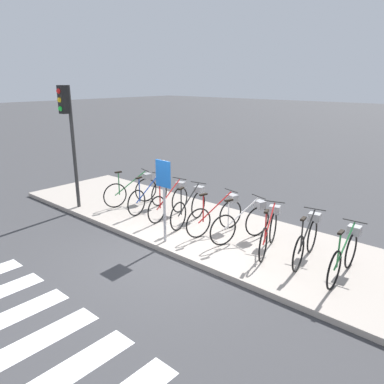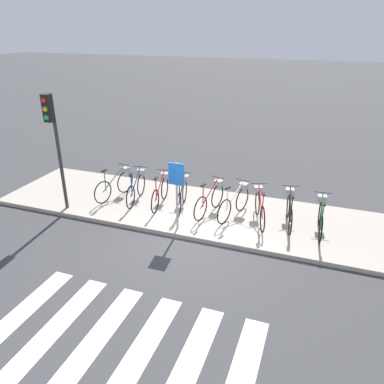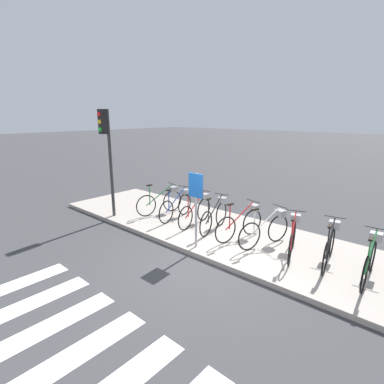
% 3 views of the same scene
% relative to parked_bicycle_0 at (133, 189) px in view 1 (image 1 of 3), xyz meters
% --- Properties ---
extents(ground_plane, '(120.00, 120.00, 0.00)m').
position_rel_parked_bicycle_0_xyz_m(ground_plane, '(3.16, -1.60, -0.58)').
color(ground_plane, '#38383A').
extents(sidewalk, '(13.34, 3.22, 0.12)m').
position_rel_parked_bicycle_0_xyz_m(sidewalk, '(3.16, 0.01, -0.52)').
color(sidewalk, '#9E9389').
rests_on(sidewalk, ground_plane).
extents(parked_bicycle_0, '(0.57, 1.70, 1.07)m').
position_rel_parked_bicycle_0_xyz_m(parked_bicycle_0, '(0.00, 0.00, 0.00)').
color(parked_bicycle_0, black).
rests_on(parked_bicycle_0, sidewalk).
extents(parked_bicycle_1, '(0.46, 1.73, 1.07)m').
position_rel_parked_bicycle_0_xyz_m(parked_bicycle_1, '(0.76, -0.02, 0.00)').
color(parked_bicycle_1, black).
rests_on(parked_bicycle_1, sidewalk).
extents(parked_bicycle_2, '(0.46, 1.73, 1.07)m').
position_rel_parked_bicycle_0_xyz_m(parked_bicycle_2, '(1.60, -0.03, 0.00)').
color(parked_bicycle_2, black).
rests_on(parked_bicycle_2, sidewalk).
extents(parked_bicycle_3, '(0.52, 1.72, 1.07)m').
position_rel_parked_bicycle_0_xyz_m(parked_bicycle_3, '(2.31, -0.02, 0.00)').
color(parked_bicycle_3, black).
rests_on(parked_bicycle_3, sidewalk).
extents(parked_bicycle_4, '(0.54, 1.71, 1.07)m').
position_rel_parked_bicycle_0_xyz_m(parked_bicycle_4, '(3.23, -0.04, 0.00)').
color(parked_bicycle_4, black).
rests_on(parked_bicycle_4, sidewalk).
extents(parked_bicycle_5, '(0.64, 1.68, 1.07)m').
position_rel_parked_bicycle_0_xyz_m(parked_bicycle_5, '(3.97, -0.01, 0.00)').
color(parked_bicycle_5, black).
rests_on(parked_bicycle_5, sidewalk).
extents(parked_bicycle_6, '(0.67, 1.67, 1.07)m').
position_rel_parked_bicycle_0_xyz_m(parked_bicycle_6, '(4.69, -0.09, 0.00)').
color(parked_bicycle_6, black).
rests_on(parked_bicycle_6, sidewalk).
extents(parked_bicycle_7, '(0.48, 1.73, 1.07)m').
position_rel_parked_bicycle_0_xyz_m(parked_bicycle_7, '(5.51, 0.03, 0.00)').
color(parked_bicycle_7, black).
rests_on(parked_bicycle_7, sidewalk).
extents(parked_bicycle_8, '(0.46, 1.74, 1.07)m').
position_rel_parked_bicycle_0_xyz_m(parked_bicycle_8, '(6.35, -0.15, 0.00)').
color(parked_bicycle_8, black).
rests_on(parked_bicycle_8, sidewalk).
extents(traffic_light, '(0.24, 0.40, 3.47)m').
position_rel_parked_bicycle_0_xyz_m(traffic_light, '(-1.03, -1.36, 2.04)').
color(traffic_light, '#2D2D2D').
rests_on(traffic_light, sidewalk).
extents(sign_post, '(0.44, 0.07, 1.92)m').
position_rel_parked_bicycle_0_xyz_m(sign_post, '(2.66, -1.31, 0.85)').
color(sign_post, '#99999E').
rests_on(sign_post, sidewalk).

